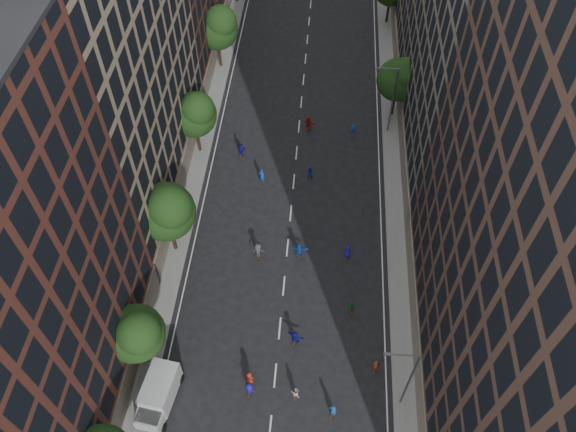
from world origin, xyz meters
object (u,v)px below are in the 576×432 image
(skater_1, at_px, (333,411))
(cargo_van, at_px, (158,394))
(streetlamp_far, at_px, (391,97))
(streetlamp_near, at_px, (408,377))

(skater_1, bearing_deg, cargo_van, 23.98)
(streetlamp_far, bearing_deg, skater_1, -98.84)
(streetlamp_far, distance_m, cargo_van, 39.83)
(streetlamp_near, relative_size, streetlamp_far, 1.00)
(streetlamp_near, bearing_deg, cargo_van, -175.81)
(skater_1, bearing_deg, streetlamp_near, -140.86)
(streetlamp_far, height_order, cargo_van, streetlamp_far)
(cargo_van, bearing_deg, skater_1, 8.54)
(cargo_van, height_order, skater_1, cargo_van)
(cargo_van, relative_size, skater_1, 3.15)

